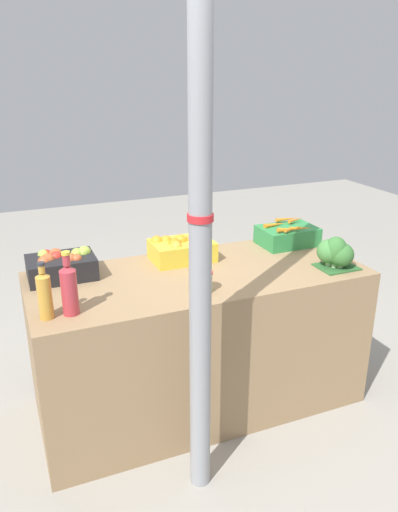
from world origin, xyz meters
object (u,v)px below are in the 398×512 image
at_px(broccoli_pile, 336,253).
at_px(juice_bottle_ruby, 69,288).
at_px(support_pole, 200,223).
at_px(juice_bottle_amber, 45,294).
at_px(orange_crate, 181,248).
at_px(pickle_jar, 203,281).
at_px(apple_crate, 62,265).
at_px(carrot_crate, 287,235).

distance_m(broccoli_pile, juice_bottle_ruby, 1.48).
xyz_separation_m(support_pole, juice_bottle_amber, (-0.60, 0.36, -0.36)).
bearing_deg(orange_crate, pickle_jar, -97.29).
xyz_separation_m(apple_crate, pickle_jar, (0.63, -0.47, -0.02)).
height_order(support_pole, apple_crate, support_pole).
height_order(support_pole, orange_crate, support_pole).
bearing_deg(apple_crate, juice_bottle_amber, -106.44).
distance_m(apple_crate, pickle_jar, 0.79).
height_order(support_pole, juice_bottle_ruby, support_pole).
distance_m(support_pole, juice_bottle_amber, 0.79).
distance_m(juice_bottle_amber, juice_bottle_ruby, 0.11).
distance_m(orange_crate, pickle_jar, 0.47).
height_order(carrot_crate, juice_bottle_ruby, juice_bottle_ruby).
distance_m(apple_crate, juice_bottle_ruby, 0.46).
bearing_deg(apple_crate, broccoli_pile, -17.50).
height_order(support_pole, juice_bottle_amber, support_pole).
height_order(orange_crate, juice_bottle_amber, juice_bottle_amber).
bearing_deg(apple_crate, carrot_crate, -0.24).
bearing_deg(juice_bottle_ruby, orange_crate, 32.55).
relative_size(orange_crate, juice_bottle_ruby, 1.17).
bearing_deg(broccoli_pile, orange_crate, 149.09).
bearing_deg(juice_bottle_amber, broccoli_pile, 0.07).
distance_m(carrot_crate, broccoli_pile, 0.45).
bearing_deg(carrot_crate, broccoli_pile, -85.23).
relative_size(juice_bottle_amber, pickle_jar, 2.47).
bearing_deg(carrot_crate, apple_crate, 179.76).
xyz_separation_m(carrot_crate, pickle_jar, (-0.78, -0.46, -0.01)).
relative_size(carrot_crate, pickle_jar, 3.25).
distance_m(carrot_crate, juice_bottle_amber, 1.62).
xyz_separation_m(orange_crate, juice_bottle_ruby, (-0.72, -0.46, 0.06)).
height_order(orange_crate, carrot_crate, orange_crate).
relative_size(support_pole, broccoli_pile, 12.00).
relative_size(carrot_crate, juice_bottle_ruby, 1.17).
bearing_deg(carrot_crate, juice_bottle_amber, -163.68).
distance_m(broccoli_pile, juice_bottle_amber, 1.59).
relative_size(apple_crate, pickle_jar, 3.25).
relative_size(orange_crate, juice_bottle_amber, 1.31).
bearing_deg(pickle_jar, support_pole, -114.72).
relative_size(apple_crate, juice_bottle_ruby, 1.17).
xyz_separation_m(juice_bottle_amber, pickle_jar, (0.77, -0.01, -0.06)).
distance_m(orange_crate, carrot_crate, 0.72).
bearing_deg(pickle_jar, apple_crate, 143.50).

